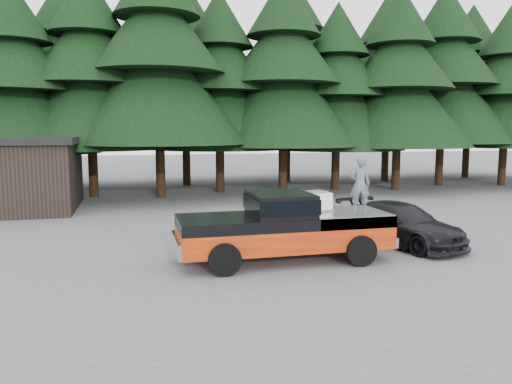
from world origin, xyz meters
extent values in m
plane|color=#4A4A4C|center=(0.00, 0.00, 0.00)|extent=(120.00, 120.00, 0.00)
cube|color=black|center=(1.38, 0.40, 1.62)|extent=(1.66, 1.90, 0.59)
cube|color=white|center=(2.50, 0.63, 1.58)|extent=(0.88, 0.79, 0.51)
imported|color=#53585A|center=(3.63, 0.15, 2.11)|extent=(0.65, 0.51, 1.56)
imported|color=black|center=(5.69, 1.46, 0.65)|extent=(3.11, 4.84, 1.31)
camera|label=1|loc=(-2.59, -12.52, 3.65)|focal=35.00mm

